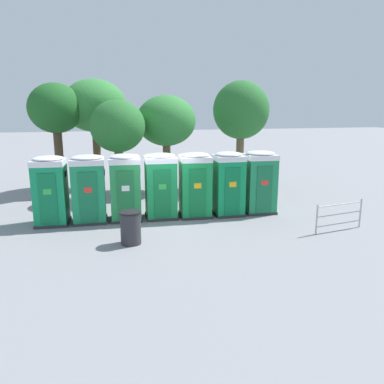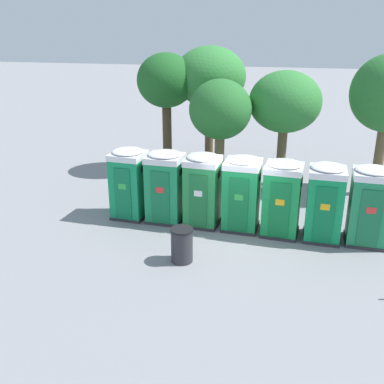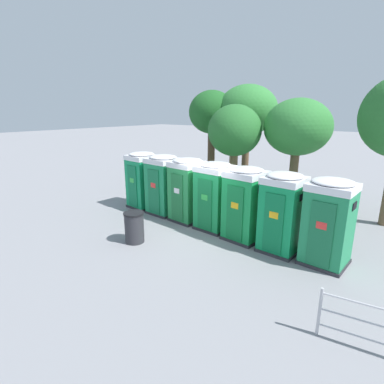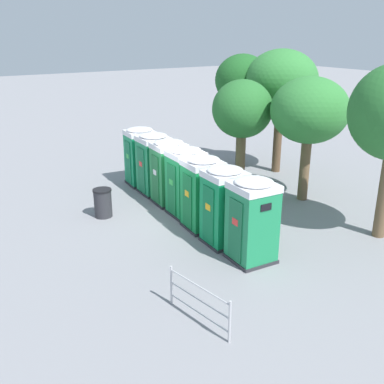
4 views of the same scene
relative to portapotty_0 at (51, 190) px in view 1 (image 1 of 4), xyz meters
The scene contains 15 objects.
ground_plane 4.24m from the portapotty_0, ahead, with size 120.00×120.00×0.00m, color gray.
portapotty_0 is the anchor object (origin of this frame).
portapotty_1 1.35m from the portapotty_0, ahead, with size 1.28×1.24×2.54m.
portapotty_2 2.69m from the portapotty_0, ahead, with size 1.24×1.27×2.54m.
portapotty_3 4.04m from the portapotty_0, ahead, with size 1.26×1.26×2.54m.
portapotty_4 5.39m from the portapotty_0, ahead, with size 1.30×1.30×2.54m.
portapotty_5 6.73m from the portapotty_0, ahead, with size 1.21×1.24×2.54m.
portapotty_6 8.08m from the portapotty_0, ahead, with size 1.29×1.26×2.54m.
street_tree_0 10.40m from the portapotty_0, 25.32° to the left, with size 2.90×2.90×5.60m.
street_tree_1 4.81m from the portapotty_0, 51.52° to the left, with size 2.50×2.50×4.60m.
street_tree_2 7.26m from the portapotty_0, 74.74° to the left, with size 3.28×3.28×5.70m.
street_tree_3 7.34m from the portapotty_0, 41.91° to the left, with size 2.97×2.97×4.86m.
street_tree_4 6.28m from the portapotty_0, 91.21° to the left, with size 2.63×2.63×5.43m.
trash_can 3.92m from the portapotty_0, 47.31° to the right, with size 0.68×0.68×1.05m.
event_barrier 10.36m from the portapotty_0, 18.82° to the right, with size 2.03×0.38×1.05m.
Camera 1 is at (-2.35, -13.76, 4.19)m, focal length 35.00 mm.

